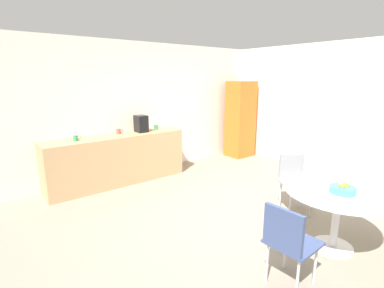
# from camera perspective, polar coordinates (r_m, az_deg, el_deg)

# --- Properties ---
(ground_plane) EXTENTS (6.00, 6.00, 0.00)m
(ground_plane) POSITION_cam_1_polar(r_m,az_deg,el_deg) (3.99, 11.37, -16.05)
(ground_plane) COLOR gray
(wall_back) EXTENTS (6.00, 0.10, 2.60)m
(wall_back) POSITION_cam_1_polar(r_m,az_deg,el_deg) (5.91, -10.76, 6.83)
(wall_back) COLOR silver
(wall_back) RESTS_ON ground_plane
(wall_side_right) EXTENTS (0.10, 6.00, 2.60)m
(wall_side_right) POSITION_cam_1_polar(r_m,az_deg,el_deg) (6.15, 30.62, 5.47)
(wall_side_right) COLOR silver
(wall_side_right) RESTS_ON ground_plane
(counter_block) EXTENTS (2.54, 0.60, 0.90)m
(counter_block) POSITION_cam_1_polar(r_m,az_deg,el_deg) (5.49, -14.66, -2.92)
(counter_block) COLOR tan
(counter_block) RESTS_ON ground_plane
(locker_cabinet) EXTENTS (0.60, 0.50, 1.83)m
(locker_cabinet) POSITION_cam_1_polar(r_m,az_deg,el_deg) (7.16, 9.59, 4.87)
(locker_cabinet) COLOR orange
(locker_cabinet) RESTS_ON ground_plane
(round_table) EXTENTS (1.18, 1.18, 0.72)m
(round_table) POSITION_cam_1_polar(r_m,az_deg,el_deg) (3.64, 27.07, -9.78)
(round_table) COLOR silver
(round_table) RESTS_ON ground_plane
(chair_gray) EXTENTS (0.57, 0.57, 0.83)m
(chair_gray) POSITION_cam_1_polar(r_m,az_deg,el_deg) (4.47, 19.58, -6.00)
(chair_gray) COLOR silver
(chair_gray) RESTS_ON ground_plane
(chair_navy) EXTENTS (0.44, 0.44, 0.83)m
(chair_navy) POSITION_cam_1_polar(r_m,az_deg,el_deg) (2.85, 18.51, -17.25)
(chair_navy) COLOR silver
(chair_navy) RESTS_ON ground_plane
(fruit_bowl) EXTENTS (0.27, 0.27, 0.11)m
(fruit_bowl) POSITION_cam_1_polar(r_m,az_deg,el_deg) (3.50, 27.79, -7.93)
(fruit_bowl) COLOR teal
(fruit_bowl) RESTS_ON round_table
(mug_white) EXTENTS (0.13, 0.08, 0.09)m
(mug_white) POSITION_cam_1_polar(r_m,az_deg,el_deg) (5.48, -14.39, 2.44)
(mug_white) COLOR #D84C4C
(mug_white) RESTS_ON counter_block
(mug_green) EXTENTS (0.13, 0.08, 0.09)m
(mug_green) POSITION_cam_1_polar(r_m,az_deg,el_deg) (5.10, -22.13, 1.09)
(mug_green) COLOR #338C59
(mug_green) RESTS_ON counter_block
(mug_red) EXTENTS (0.13, 0.08, 0.09)m
(mug_red) POSITION_cam_1_polar(r_m,az_deg,el_deg) (5.82, -7.17, 3.35)
(mug_red) COLOR #338C59
(mug_red) RESTS_ON counter_block
(coffee_maker) EXTENTS (0.20, 0.24, 0.32)m
(coffee_maker) POSITION_cam_1_polar(r_m,az_deg,el_deg) (5.58, -10.09, 4.00)
(coffee_maker) COLOR black
(coffee_maker) RESTS_ON counter_block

